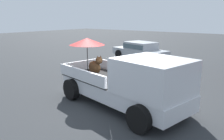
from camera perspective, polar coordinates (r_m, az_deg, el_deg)
The scene contains 3 objects.
ground_plane at distance 8.37m, azimuth 2.26°, elevation -8.82°, with size 80.00×80.00×0.00m, color #2D3033.
pickup_truck_main at distance 7.80m, azimuth 4.18°, elevation -2.84°, with size 5.34×3.04×2.31m.
parked_sedan_near at distance 17.09m, azimuth 7.00°, elevation 5.00°, with size 4.61×2.79×1.33m.
Camera 1 is at (4.46, -6.36, 3.12)m, focal length 36.70 mm.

